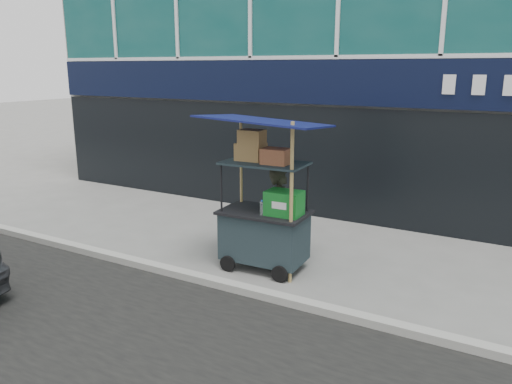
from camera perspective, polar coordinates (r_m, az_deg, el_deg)
The scene contains 4 objects.
ground at distance 7.70m, azimuth -2.24°, elevation -10.53°, with size 80.00×80.00×0.00m, color slate.
curb at distance 7.52m, azimuth -3.06°, elevation -10.66°, with size 80.00×0.18×0.12m, color #96968E.
vendor_cart at distance 7.99m, azimuth 1.07°, elevation -2.84°, with size 1.91×1.39×2.51m.
vendor_man at distance 8.24m, azimuth 2.82°, elevation -2.78°, with size 0.60×0.39×1.63m, color black.
Camera 1 is at (3.71, -5.94, 3.21)m, focal length 35.00 mm.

